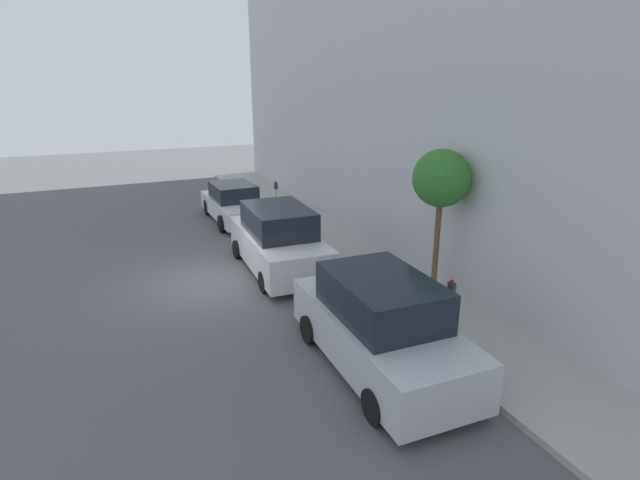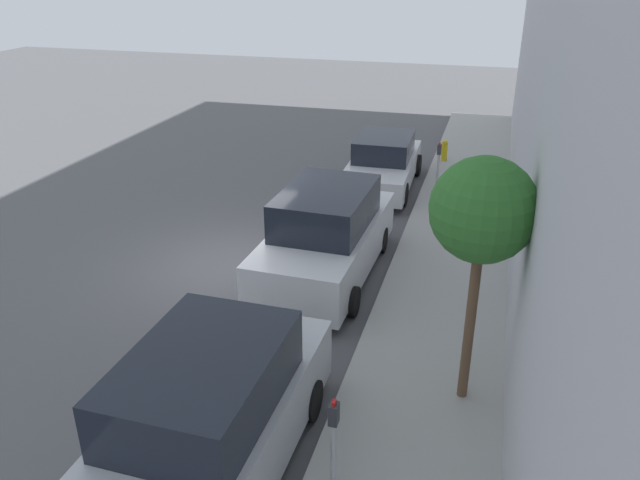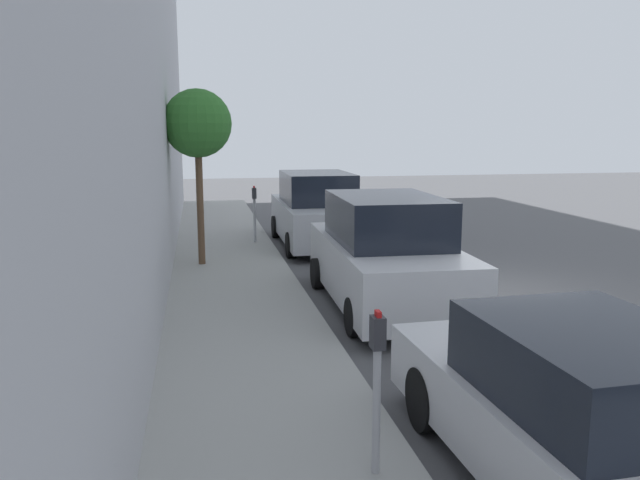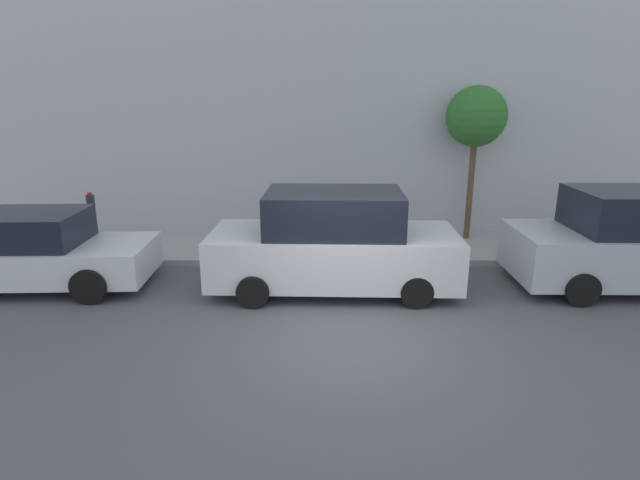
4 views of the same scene
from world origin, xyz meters
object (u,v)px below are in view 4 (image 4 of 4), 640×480
parked_sedan_third (34,252)px  parked_suv_second (334,244)px  parking_meter_near (595,216)px  street_tree (476,118)px  parked_suv_nearest (638,243)px  parking_meter_far (93,217)px

parked_sedan_third → parked_suv_second: bearing=-91.0°
parked_suv_second → parking_meter_near: parked_suv_second is taller
parking_meter_near → street_tree: bearing=60.4°
parked_suv_nearest → parked_suv_second: size_ratio=0.99×
parked_sedan_third → street_tree: 10.32m
parked_suv_second → parking_meter_far: parked_suv_second is taller
parked_suv_nearest → parking_meter_near: size_ratio=3.22×
parked_suv_nearest → parked_sedan_third: parked_suv_nearest is taller
street_tree → parked_suv_nearest: bearing=-141.4°
parked_sedan_third → parking_meter_far: bearing=-15.8°
parking_meter_near → parking_meter_far: 11.54m
parked_suv_nearest → parking_meter_near: (1.68, -0.02, 0.13)m
parked_suv_nearest → parked_suv_second: same height
parked_suv_nearest → parking_meter_far: (1.68, 11.53, 0.12)m
parked_suv_nearest → street_tree: (3.09, 2.47, 2.28)m
parking_meter_near → street_tree: (1.41, 2.48, 2.14)m
parked_suv_nearest → street_tree: 4.57m
parking_meter_far → parked_suv_nearest: bearing=-98.3°
parked_suv_nearest → parked_sedan_third: 12.00m
parking_meter_near → parked_suv_nearest: bearing=179.4°
parked_suv_nearest → parking_meter_far: size_ratio=3.29×
parked_suv_second → parked_sedan_third: 5.98m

